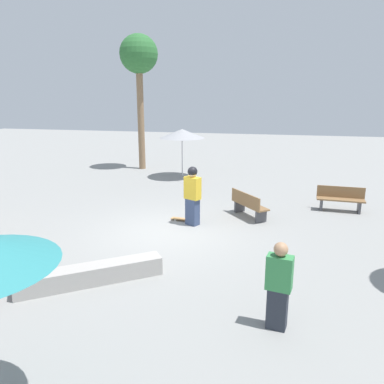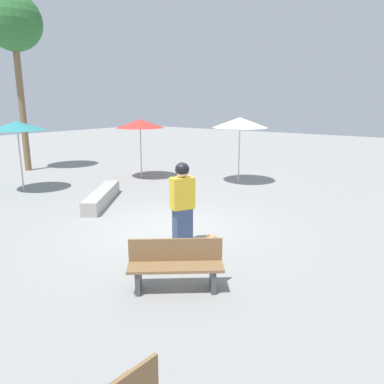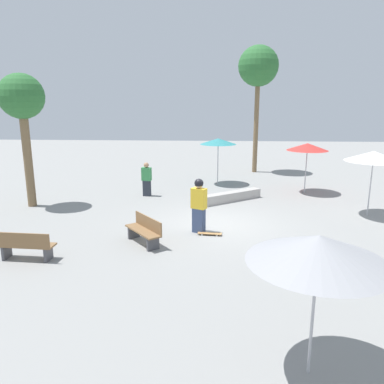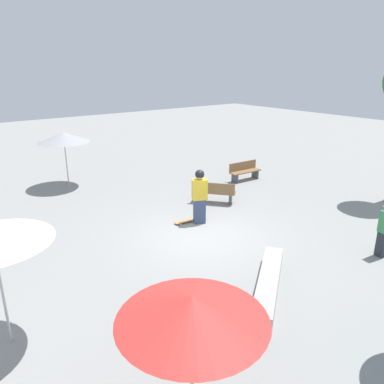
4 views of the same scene
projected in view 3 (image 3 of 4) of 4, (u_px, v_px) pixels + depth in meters
ground_plane at (217, 224)px, 13.58m from camera, size 60.00×60.00×0.00m
skater_main at (199, 204)px, 12.54m from camera, size 0.47×0.56×1.86m
skateboard at (210, 233)px, 12.47m from camera, size 0.28×0.82×0.07m
concrete_ledge at (231, 196)px, 16.75m from camera, size 2.20×2.78×0.41m
bench_near at (144, 230)px, 11.66m from camera, size 1.52×1.35×0.85m
bench_far at (25, 246)px, 10.42m from camera, size 0.53×1.62×0.85m
shade_umbrella_grey at (318, 249)px, 5.64m from camera, size 2.19×2.19×2.39m
shade_umbrella_white at (374, 156)px, 14.10m from camera, size 2.11×2.11×2.53m
shade_umbrella_red at (307, 147)px, 17.85m from camera, size 1.96×1.96×2.41m
shade_umbrella_teal at (218, 141)px, 19.76m from camera, size 1.92×1.92×2.46m
palm_tree_far_back at (258, 68)px, 22.31m from camera, size 2.41×2.41×7.62m
palm_tree_center_right at (22, 101)px, 14.98m from camera, size 1.81×1.81×5.46m
bystander_watching at (147, 179)px, 17.53m from camera, size 0.32×0.47×1.60m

